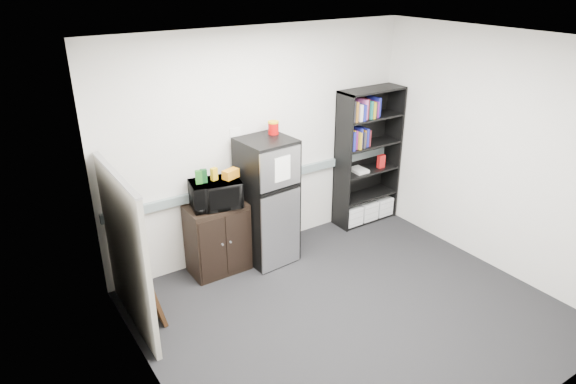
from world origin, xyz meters
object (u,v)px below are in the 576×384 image
object	(u,v)px
microwave	(216,194)
refrigerator	(268,201)
cabinet	(218,238)
cubicle_partition	(126,252)
bookshelf	(368,158)

from	to	relation	value
microwave	refrigerator	xyz separation A→B (m)	(0.63, -0.06, -0.23)
cabinet	refrigerator	xyz separation A→B (m)	(0.63, -0.08, 0.34)
cubicle_partition	cabinet	bearing A→B (deg)	20.31
cabinet	refrigerator	world-z (taller)	refrigerator
bookshelf	cabinet	size ratio (longest dim) A/B	2.22
bookshelf	microwave	xyz separation A→B (m)	(-2.29, -0.08, 0.07)
bookshelf	refrigerator	distance (m)	1.68
bookshelf	microwave	world-z (taller)	bookshelf
microwave	refrigerator	size ratio (longest dim) A/B	0.36
cubicle_partition	cabinet	world-z (taller)	cubicle_partition
bookshelf	cabinet	xyz separation A→B (m)	(-2.29, -0.06, -0.50)
bookshelf	cubicle_partition	xyz separation A→B (m)	(-3.43, -0.49, -0.10)
refrigerator	microwave	bearing A→B (deg)	169.67
microwave	bookshelf	bearing A→B (deg)	13.53
cabinet	microwave	distance (m)	0.57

